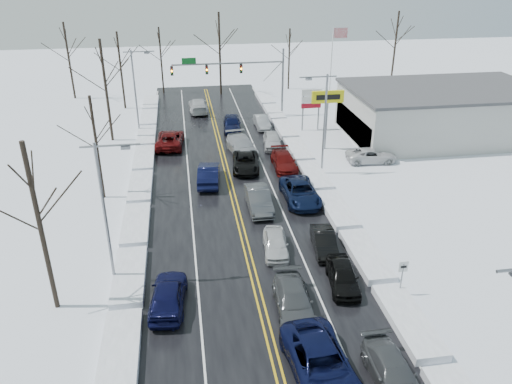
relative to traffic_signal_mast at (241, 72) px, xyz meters
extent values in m
plane|color=silver|center=(-3.45, -27.99, -5.48)|extent=(160.00, 160.00, 0.00)
cube|color=black|center=(-3.45, -25.99, -5.47)|extent=(14.00, 84.00, 0.01)
cube|color=white|center=(-11.05, -25.99, -5.48)|extent=(1.89, 72.00, 0.50)
cube|color=white|center=(4.15, -25.99, -5.48)|extent=(1.89, 72.00, 0.50)
cylinder|color=slate|center=(5.05, 0.01, -1.48)|extent=(0.24, 0.24, 8.00)
cylinder|color=slate|center=(-1.45, 0.01, 1.02)|extent=(13.00, 0.18, 0.18)
cylinder|color=slate|center=(3.85, 0.01, -0.08)|extent=(2.33, 0.10, 2.33)
cube|color=#0C591E|center=(-5.95, 0.01, 1.42)|extent=(1.60, 0.08, 0.70)
cube|color=black|center=(0.05, 0.01, 0.37)|extent=(0.32, 0.25, 1.05)
sphere|color=#3F0705|center=(0.05, -0.15, 0.67)|extent=(0.20, 0.20, 0.20)
sphere|color=orange|center=(0.05, -0.15, 0.37)|extent=(0.22, 0.22, 0.22)
sphere|color=black|center=(0.05, -0.15, 0.07)|extent=(0.20, 0.20, 0.20)
cube|color=black|center=(-3.95, 0.01, 0.37)|extent=(0.32, 0.25, 1.05)
sphere|color=#3F0705|center=(-3.95, -0.15, 0.67)|extent=(0.20, 0.20, 0.20)
sphere|color=orange|center=(-3.95, -0.15, 0.37)|extent=(0.22, 0.22, 0.22)
sphere|color=black|center=(-3.95, -0.15, 0.07)|extent=(0.20, 0.20, 0.20)
cube|color=black|center=(-7.95, 0.01, 0.37)|extent=(0.32, 0.25, 1.05)
sphere|color=#3F0705|center=(-7.95, -0.15, 0.67)|extent=(0.20, 0.20, 0.20)
sphere|color=orange|center=(-7.95, -0.15, 0.37)|extent=(0.22, 0.22, 0.22)
sphere|color=black|center=(-7.95, -0.15, 0.07)|extent=(0.20, 0.20, 0.20)
cylinder|color=slate|center=(7.05, -11.99, -2.68)|extent=(0.20, 0.20, 5.60)
cube|color=yellow|center=(7.05, -11.99, -0.08)|extent=(3.20, 0.30, 1.20)
cube|color=black|center=(7.05, -12.16, -0.08)|extent=(2.40, 0.04, 0.50)
cylinder|color=slate|center=(6.15, -5.99, -3.48)|extent=(0.16, 0.16, 4.00)
cylinder|color=slate|center=(7.95, -5.99, -3.48)|extent=(0.16, 0.16, 4.00)
cube|color=white|center=(7.05, -5.99, -1.18)|extent=(2.20, 0.22, 0.70)
cube|color=white|center=(7.05, -5.99, -1.98)|extent=(2.20, 0.22, 0.70)
cube|color=#9F0C1A|center=(7.05, -5.99, -2.68)|extent=(2.20, 0.22, 0.50)
cylinder|color=slate|center=(4.75, -35.99, -4.38)|extent=(0.08, 0.08, 2.20)
cube|color=white|center=(4.75, -35.99, -3.48)|extent=(0.55, 0.05, 0.70)
cube|color=black|center=(4.75, -36.03, -3.48)|extent=(0.35, 0.02, 0.15)
cylinder|color=silver|center=(11.55, 2.01, -0.48)|extent=(0.14, 0.14, 10.00)
cube|color=#A9A9A4|center=(20.55, -9.99, -2.98)|extent=(20.00, 12.00, 5.00)
cube|color=#262628|center=(10.60, -9.99, -3.88)|extent=(0.10, 11.00, 2.80)
cube|color=#3F3F42|center=(20.55, -9.99, -0.33)|extent=(20.40, 12.40, 0.30)
cylinder|color=slate|center=(5.05, -17.99, -0.98)|extent=(0.18, 0.18, 9.00)
cylinder|color=slate|center=(4.25, -17.99, 3.32)|extent=(3.20, 0.12, 0.12)
cube|color=slate|center=(3.45, -17.99, 3.17)|extent=(0.50, 0.25, 0.18)
cylinder|color=slate|center=(-11.95, -31.99, -0.98)|extent=(0.18, 0.18, 9.00)
cylinder|color=slate|center=(-11.15, -31.99, 3.32)|extent=(3.20, 0.12, 0.12)
cube|color=slate|center=(-10.35, -31.99, 3.17)|extent=(0.50, 0.25, 0.18)
cylinder|color=slate|center=(-11.95, -3.99, -0.98)|extent=(0.18, 0.18, 9.00)
cylinder|color=slate|center=(-11.15, -3.99, 3.32)|extent=(3.20, 0.12, 0.12)
cube|color=slate|center=(-10.35, -3.99, 3.17)|extent=(0.50, 0.25, 0.18)
cylinder|color=#2D231C|center=(-14.95, -33.99, -0.48)|extent=(0.27, 0.27, 10.00)
cylinder|color=#2D231C|center=(-13.95, -19.99, -1.23)|extent=(0.23, 0.23, 8.50)
cylinder|color=#2D231C|center=(-14.65, -5.99, -0.23)|extent=(0.28, 0.28, 10.50)
cylinder|color=#2D231C|center=(-14.25, 6.01, -0.73)|extent=(0.25, 0.25, 9.50)
cylinder|color=#2D231C|center=(-21.45, 12.01, -0.48)|extent=(0.27, 0.27, 10.00)
cylinder|color=#2D231C|center=(-9.45, 13.01, -0.98)|extent=(0.24, 0.24, 9.00)
cylinder|color=#2D231C|center=(-1.45, 11.01, 0.02)|extent=(0.29, 0.29, 11.00)
cylinder|color=#2D231C|center=(8.55, 12.51, -1.23)|extent=(0.23, 0.23, 8.50)
cylinder|color=#2D231C|center=(24.55, 13.01, -0.23)|extent=(0.28, 0.28, 10.50)
imported|color=black|center=(-1.55, -41.40, -5.48)|extent=(3.15, 6.15, 1.66)
imported|color=#45474A|center=(-1.74, -36.45, -5.48)|extent=(2.26, 5.04, 1.44)
imported|color=silver|center=(-1.58, -30.32, -5.48)|extent=(2.03, 4.14, 1.36)
imported|color=#3E4043|center=(-1.71, -23.97, -5.48)|extent=(1.75, 4.94, 1.62)
imported|color=black|center=(-1.65, -16.05, -5.48)|extent=(2.94, 5.38, 1.43)
imported|color=#9C9EA3|center=(-1.50, -12.08, -5.48)|extent=(3.07, 6.03, 1.68)
imported|color=black|center=(-1.65, -4.83, -5.48)|extent=(2.35, 4.96, 1.64)
imported|color=#444649|center=(1.66, -42.27, -5.48)|extent=(1.97, 4.64, 1.34)
imported|color=black|center=(1.71, -34.60, -5.48)|extent=(2.20, 4.37, 1.43)
imported|color=black|center=(1.68, -30.59, -5.48)|extent=(1.84, 4.16, 1.33)
imported|color=black|center=(1.82, -23.09, -5.48)|extent=(2.61, 5.65, 1.57)
imported|color=#530C0B|center=(1.88, -16.35, -5.48)|extent=(2.11, 4.98, 1.44)
imported|color=silver|center=(1.82, -10.79, -5.48)|extent=(2.28, 4.57, 1.50)
imported|color=gray|center=(1.82, -4.42, -5.48)|extent=(1.54, 4.19, 1.37)
imported|color=black|center=(-5.22, -18.54, -5.48)|extent=(2.30, 5.24, 1.67)
imported|color=#530B0C|center=(-8.55, -8.89, -5.48)|extent=(3.13, 5.94, 1.59)
imported|color=silver|center=(-5.03, 3.03, -5.48)|extent=(2.37, 5.64, 1.63)
imported|color=black|center=(-8.65, -34.95, -5.48)|extent=(2.41, 4.94, 1.62)
imported|color=silver|center=(10.46, -16.14, -5.48)|extent=(4.98, 2.54, 1.35)
imported|color=#434549|center=(13.46, -10.56, -5.48)|extent=(2.04, 4.78, 1.38)
imported|color=black|center=(11.67, -5.74, -5.48)|extent=(2.15, 4.57, 1.51)
camera|label=1|loc=(-7.25, -58.18, 12.83)|focal=35.00mm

